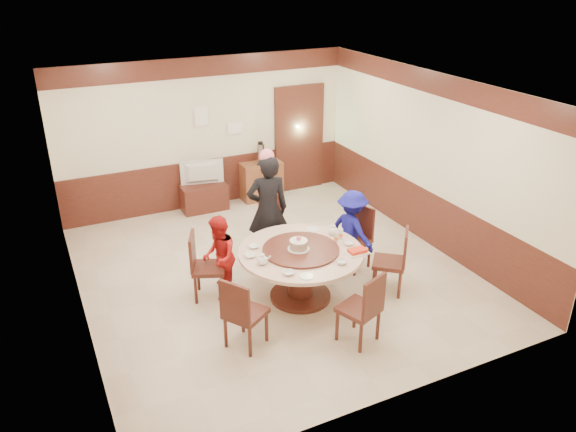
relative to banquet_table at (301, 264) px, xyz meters
name	(u,v)px	position (x,y,z in m)	size (l,w,h in m)	color
room	(274,207)	(-0.04, 0.80, 0.55)	(6.00, 6.04, 2.84)	beige
banquet_table	(301,264)	(0.00, 0.00, 0.00)	(1.71, 1.71, 0.78)	#481E16
chair_0	(354,249)	(1.14, 0.43, -0.23)	(0.58, 0.57, 0.97)	#481E16
chair_1	(276,238)	(0.21, 1.27, -0.23)	(0.46, 0.47, 0.97)	#481E16
chair_2	(208,277)	(-1.15, 0.60, -0.23)	(0.58, 0.58, 0.97)	#481E16
chair_3	(245,324)	(-1.09, -0.66, -0.23)	(0.61, 0.61, 0.97)	#481E16
chair_4	(360,320)	(0.22, -1.19, -0.23)	(0.57, 0.58, 0.97)	#481E16
chair_5	(390,272)	(1.23, -0.38, -0.23)	(0.62, 0.62, 0.97)	#481E16
person_standing	(268,210)	(0.03, 1.18, 0.34)	(0.64, 0.42, 1.75)	black
person_red	(219,257)	(-0.98, 0.56, 0.07)	(0.58, 0.45, 1.20)	red
person_blue	(352,230)	(1.09, 0.45, 0.09)	(0.81, 0.47, 1.26)	navy
birthday_cake	(299,245)	(-0.04, 0.00, 0.32)	(0.30, 0.30, 0.20)	white
teapot_left	(262,260)	(-0.62, -0.12, 0.28)	(0.17, 0.15, 0.13)	white
teapot_right	(333,231)	(0.64, 0.23, 0.28)	(0.17, 0.15, 0.13)	white
bowl_0	(254,246)	(-0.54, 0.35, 0.23)	(0.14, 0.14, 0.04)	white
bowl_1	(341,262)	(0.31, -0.55, 0.24)	(0.14, 0.14, 0.04)	white
bowl_2	(289,273)	(-0.42, -0.50, 0.24)	(0.15, 0.15, 0.04)	white
bowl_3	(349,243)	(0.67, -0.14, 0.24)	(0.14, 0.14, 0.04)	white
bowl_4	(250,256)	(-0.69, 0.13, 0.24)	(0.15, 0.15, 0.04)	white
saucer_near	(306,276)	(-0.25, -0.65, 0.22)	(0.18, 0.18, 0.01)	white
saucer_far	(313,229)	(0.45, 0.50, 0.22)	(0.18, 0.18, 0.01)	white
shrimp_platter	(357,251)	(0.65, -0.40, 0.24)	(0.30, 0.20, 0.06)	white
bottle_0	(336,237)	(0.55, -0.01, 0.30)	(0.06, 0.06, 0.16)	white
bottle_1	(341,234)	(0.66, 0.05, 0.30)	(0.06, 0.06, 0.16)	white
tv_stand	(204,197)	(-0.26, 3.54, -0.28)	(0.85, 0.45, 0.50)	#481E16
television	(202,173)	(-0.26, 3.54, 0.20)	(0.80, 0.11, 0.46)	gray
side_cabinet	(261,181)	(0.94, 3.57, -0.16)	(0.80, 0.40, 0.75)	brown
thermos	(261,153)	(0.94, 3.57, 0.41)	(0.15, 0.15, 0.38)	silver
notice_left	(201,116)	(-0.15, 3.74, 1.22)	(0.25, 0.00, 0.35)	white
notice_right	(235,128)	(0.50, 3.74, 0.92)	(0.30, 0.00, 0.22)	white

